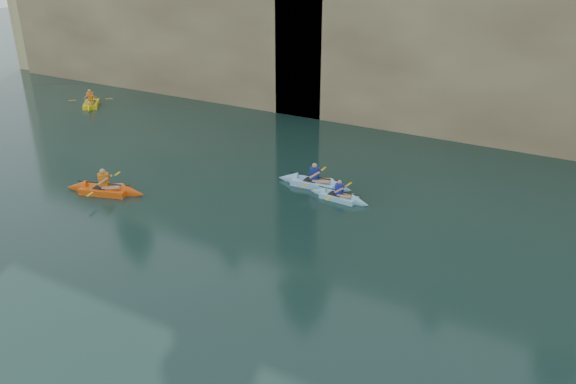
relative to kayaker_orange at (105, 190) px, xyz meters
The scene contains 9 objects.
cliff 25.17m from the kayaker_orange, 66.42° to the left, with size 70.00×16.00×12.00m, color #CBBA7C.
cliff_slab_west 18.88m from the kayaker_orange, 124.16° to the left, with size 26.00×2.40×10.56m, color tan.
cliff_slab_center 19.90m from the kayaker_orange, 51.90° to the left, with size 24.00×2.40×11.40m, color tan.
sea_cave_west 16.67m from the kayaker_orange, 119.69° to the left, with size 4.50×1.00×4.00m, color black.
sea_cave_center 15.58m from the kayaker_orange, 68.07° to the left, with size 3.50×1.00×3.20m, color black.
kayaker_orange is the anchor object (origin of this frame).
kayaker_ltblue_near 9.59m from the kayaker_orange, 26.51° to the left, with size 2.68×2.09×1.04m.
kayaker_yellow 14.39m from the kayaker_orange, 140.12° to the left, with size 2.80×2.98×1.35m.
kayaker_ltblue_mid 8.67m from the kayaker_orange, 35.14° to the left, with size 3.41×2.51×1.28m.
Camera 1 is at (7.31, -6.90, 9.40)m, focal length 35.00 mm.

